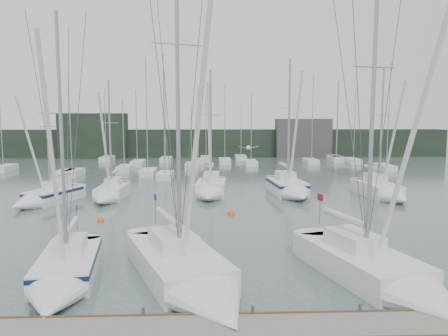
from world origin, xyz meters
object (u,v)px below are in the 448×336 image
object	(u,v)px
buoy_b	(231,214)
sailboat_near_center	(193,279)
sailboat_mid_c	(210,190)
sailboat_mid_e	(385,192)
buoy_a	(180,224)
buoy_c	(101,221)
sailboat_mid_b	(109,194)
sailboat_near_left	(63,277)
sailboat_mid_a	(43,198)
sailboat_mid_d	(291,189)
sailboat_near_right	(390,279)

from	to	relation	value
buoy_b	sailboat_near_center	bearing A→B (deg)	-99.51
sailboat_mid_c	sailboat_mid_e	world-z (taller)	sailboat_mid_e
sailboat_mid_e	buoy_a	bearing A→B (deg)	-160.12
sailboat_near_center	buoy_c	distance (m)	14.93
sailboat_mid_b	buoy_b	bearing A→B (deg)	-27.90
sailboat_near_left	sailboat_mid_a	distance (m)	20.09
sailboat_mid_a	buoy_c	distance (m)	8.88
buoy_b	buoy_c	distance (m)	9.80
sailboat_mid_a	sailboat_mid_b	bearing A→B (deg)	39.95
buoy_b	buoy_c	bearing A→B (deg)	-168.68
sailboat_near_center	buoy_a	world-z (taller)	sailboat_near_center
sailboat_mid_b	buoy_a	xyz separation A→B (m)	(6.91, -9.03, -0.54)
sailboat_near_left	buoy_a	size ratio (longest dim) A/B	24.44
sailboat_mid_e	buoy_b	world-z (taller)	sailboat_mid_e
sailboat_mid_d	buoy_b	world-z (taller)	sailboat_mid_d
sailboat_near_center	sailboat_near_right	distance (m)	8.54
buoy_a	buoy_b	size ratio (longest dim) A/B	0.85
sailboat_near_right	sailboat_near_left	bearing A→B (deg)	159.62
sailboat_mid_e	buoy_c	distance (m)	25.23
sailboat_mid_b	sailboat_mid_d	distance (m)	16.87
sailboat_mid_d	buoy_b	bearing A→B (deg)	-135.03
sailboat_mid_a	sailboat_mid_d	distance (m)	22.24
buoy_c	sailboat_mid_a	bearing A→B (deg)	135.70
sailboat_mid_b	sailboat_mid_e	bearing A→B (deg)	0.54
sailboat_near_center	sailboat_near_right	size ratio (longest dim) A/B	1.11
sailboat_near_right	sailboat_near_center	bearing A→B (deg)	161.77
sailboat_mid_c	sailboat_mid_d	bearing A→B (deg)	5.48
sailboat_near_center	sailboat_near_right	bearing A→B (deg)	-22.69
sailboat_mid_a	buoy_c	world-z (taller)	sailboat_mid_a
sailboat_near_center	sailboat_mid_c	distance (m)	22.21
sailboat_mid_c	sailboat_mid_d	world-z (taller)	sailboat_mid_d
sailboat_mid_e	sailboat_mid_c	bearing A→B (deg)	169.23
sailboat_near_center	sailboat_mid_a	distance (m)	23.52
sailboat_near_left	buoy_a	world-z (taller)	sailboat_near_left
sailboat_mid_e	sailboat_near_left	bearing A→B (deg)	-144.17
sailboat_near_left	sailboat_near_center	bearing A→B (deg)	-15.47
sailboat_mid_b	buoy_a	bearing A→B (deg)	-51.12
sailboat_mid_b	sailboat_mid_e	world-z (taller)	sailboat_mid_e
sailboat_near_left	sailboat_mid_a	xyz separation A→B (m)	(-7.65, 18.57, 0.06)
sailboat_near_center	sailboat_mid_d	xyz separation A→B (m)	(8.60, 22.34, 0.08)
sailboat_near_left	buoy_b	xyz separation A→B (m)	(8.30, 14.31, -0.53)
sailboat_near_left	buoy_b	bearing A→B (deg)	51.67
sailboat_mid_d	buoy_a	bearing A→B (deg)	-139.12
sailboat_near_right	buoy_c	size ratio (longest dim) A/B	30.45
sailboat_near_left	buoy_b	world-z (taller)	sailboat_near_left
sailboat_near_center	buoy_b	size ratio (longest dim) A/B	29.21
sailboat_near_left	sailboat_mid_c	distance (m)	22.48
sailboat_mid_c	sailboat_mid_e	xyz separation A→B (m)	(16.02, -1.50, -0.04)
buoy_a	buoy_c	distance (m)	5.89
sailboat_mid_d	sailboat_mid_e	world-z (taller)	sailboat_mid_d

